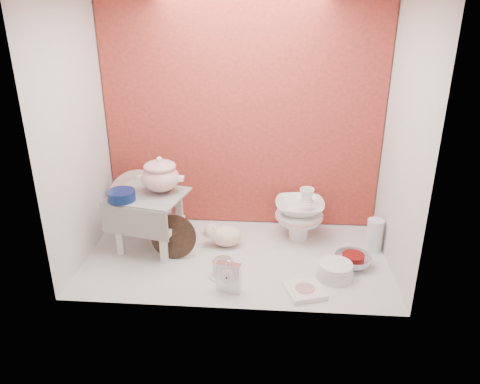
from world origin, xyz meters
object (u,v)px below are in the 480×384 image
at_px(mantel_clock, 229,276).
at_px(soup_tureen, 160,174).
at_px(plush_pig, 226,236).
at_px(dinner_plate_stack, 335,270).
at_px(blue_white_vase, 152,208).
at_px(crystal_bowl, 353,261).
at_px(porcelain_tower, 299,213).
at_px(step_stool, 150,222).
at_px(gold_rim_teacup, 223,267).
at_px(floral_platter, 139,200).

bearing_deg(mantel_clock, soup_tureen, 147.73).
height_order(plush_pig, dinner_plate_stack, plush_pig).
xyz_separation_m(blue_white_vase, mantel_clock, (0.59, -0.71, -0.04)).
bearing_deg(crystal_bowl, plush_pig, 167.24).
distance_m(blue_white_vase, dinner_plate_stack, 1.29).
bearing_deg(crystal_bowl, porcelain_tower, 134.05).
relative_size(step_stool, gold_rim_teacup, 3.55).
relative_size(step_stool, blue_white_vase, 1.56).
relative_size(gold_rim_teacup, dinner_plate_stack, 0.57).
height_order(soup_tureen, dinner_plate_stack, soup_tureen).
bearing_deg(crystal_bowl, blue_white_vase, 162.54).
xyz_separation_m(step_stool, soup_tureen, (0.07, 0.04, 0.30)).
relative_size(blue_white_vase, mantel_clock, 1.43).
bearing_deg(mantel_clock, step_stool, 154.88).
height_order(mantel_clock, plush_pig, mantel_clock).
bearing_deg(blue_white_vase, porcelain_tower, -5.17).
distance_m(soup_tureen, dinner_plate_stack, 1.16).
relative_size(soup_tureen, plush_pig, 1.08).
bearing_deg(dinner_plate_stack, floral_platter, 157.06).
distance_m(plush_pig, dinner_plate_stack, 0.71).
xyz_separation_m(plush_pig, crystal_bowl, (0.76, -0.17, -0.04)).
bearing_deg(floral_platter, dinner_plate_stack, -22.94).
relative_size(mantel_clock, gold_rim_teacup, 1.59).
bearing_deg(plush_pig, step_stool, -155.65).
relative_size(blue_white_vase, crystal_bowl, 1.25).
height_order(floral_platter, gold_rim_teacup, floral_platter).
xyz_separation_m(step_stool, blue_white_vase, (-0.06, 0.29, -0.05)).
distance_m(mantel_clock, plush_pig, 0.49).
relative_size(mantel_clock, crystal_bowl, 0.88).
distance_m(soup_tureen, gold_rim_teacup, 0.67).
bearing_deg(porcelain_tower, plush_pig, -162.70).
bearing_deg(soup_tureen, gold_rim_teacup, -38.32).
xyz_separation_m(soup_tureen, plush_pig, (0.39, 0.02, -0.41)).
distance_m(floral_platter, blue_white_vase, 0.11).
relative_size(step_stool, floral_platter, 1.04).
height_order(mantel_clock, crystal_bowl, mantel_clock).
bearing_deg(soup_tureen, crystal_bowl, -7.79).
xyz_separation_m(soup_tureen, dinner_plate_stack, (1.03, -0.29, -0.43)).
xyz_separation_m(soup_tureen, porcelain_tower, (0.84, 0.16, -0.30)).
relative_size(step_stool, soup_tureen, 1.60).
xyz_separation_m(floral_platter, crystal_bowl, (1.37, -0.40, -0.17)).
relative_size(blue_white_vase, plush_pig, 1.10).
distance_m(soup_tureen, porcelain_tower, 0.91).
bearing_deg(floral_platter, gold_rim_teacup, -41.84).
distance_m(floral_platter, gold_rim_teacup, 0.86).
distance_m(floral_platter, dinner_plate_stack, 1.37).
distance_m(soup_tureen, floral_platter, 0.43).
bearing_deg(gold_rim_teacup, plush_pig, 93.24).
height_order(floral_platter, crystal_bowl, floral_platter).
bearing_deg(mantel_clock, crystal_bowl, 37.67).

